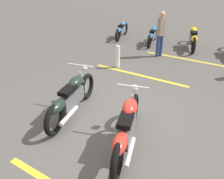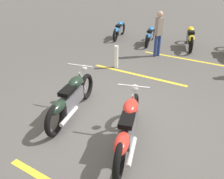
{
  "view_description": "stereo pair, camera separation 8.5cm",
  "coord_description": "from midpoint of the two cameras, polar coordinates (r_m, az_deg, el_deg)",
  "views": [
    {
      "loc": [
        -3.65,
        -2.31,
        3.01
      ],
      "look_at": [
        0.19,
        0.0,
        0.65
      ],
      "focal_mm": 36.83,
      "sensor_mm": 36.0,
      "label": 1
    },
    {
      "loc": [
        -3.69,
        -2.24,
        3.01
      ],
      "look_at": [
        0.19,
        0.0,
        0.65
      ],
      "focal_mm": 36.83,
      "sensor_mm": 36.0,
      "label": 2
    }
  ],
  "objects": [
    {
      "name": "ground_plane",
      "position": [
        5.26,
        -0.63,
        -7.12
      ],
      "size": [
        60.0,
        60.0,
        0.0
      ],
      "primitive_type": "plane",
      "color": "#514F4C"
    },
    {
      "name": "motorcycle_bright_foreground",
      "position": [
        4.23,
        4.25,
        -9.34
      ],
      "size": [
        2.17,
        0.85,
        1.04
      ],
      "rotation": [
        0.0,
        0.0,
        0.29
      ],
      "color": "black",
      "rests_on": "ground"
    },
    {
      "name": "motorcycle_dark_foreground",
      "position": [
        5.21,
        -9.63,
        -1.95
      ],
      "size": [
        2.2,
        0.76,
        1.04
      ],
      "rotation": [
        0.0,
        0.0,
        0.21
      ],
      "color": "black",
      "rests_on": "ground"
    },
    {
      "name": "motorcycle_row_left",
      "position": [
        10.42,
        19.68,
        12.01
      ],
      "size": [
        2.16,
        0.76,
        0.84
      ],
      "rotation": [
        0.0,
        0.0,
        0.3
      ],
      "color": "black",
      "rests_on": "ground"
    },
    {
      "name": "motorcycle_row_center",
      "position": [
        10.62,
        10.25,
        13.08
      ],
      "size": [
        1.9,
        0.48,
        0.72
      ],
      "rotation": [
        0.0,
        0.0,
        0.19
      ],
      "color": "black",
      "rests_on": "ground"
    },
    {
      "name": "motorcycle_row_right",
      "position": [
        11.47,
        2.61,
        14.6
      ],
      "size": [
        1.93,
        0.55,
        0.74
      ],
      "rotation": [
        0.0,
        0.0,
        0.23
      ],
      "color": "black",
      "rests_on": "ground"
    },
    {
      "name": "bystander_secondary",
      "position": [
        8.95,
        12.27,
        13.77
      ],
      "size": [
        0.3,
        0.28,
        1.68
      ],
      "rotation": [
        0.0,
        0.0,
        1.04
      ],
      "color": "navy",
      "rests_on": "ground"
    },
    {
      "name": "bollard_post",
      "position": [
        7.82,
        1.77,
        8.11
      ],
      "size": [
        0.14,
        0.14,
        0.76
      ],
      "primitive_type": "cylinder",
      "color": "white",
      "rests_on": "ground"
    },
    {
      "name": "parking_stripe_mid",
      "position": [
        7.41,
        7.0,
        3.61
      ],
      "size": [
        0.18,
        3.2,
        0.01
      ],
      "primitive_type": "cube",
      "rotation": [
        0.0,
        0.0,
        1.55
      ],
      "color": "yellow",
      "rests_on": "ground"
    },
    {
      "name": "parking_stripe_far",
      "position": [
        9.14,
        18.29,
        7.14
      ],
      "size": [
        0.18,
        3.2,
        0.01
      ],
      "primitive_type": "cube",
      "rotation": [
        0.0,
        0.0,
        1.55
      ],
      "color": "yellow",
      "rests_on": "ground"
    }
  ]
}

